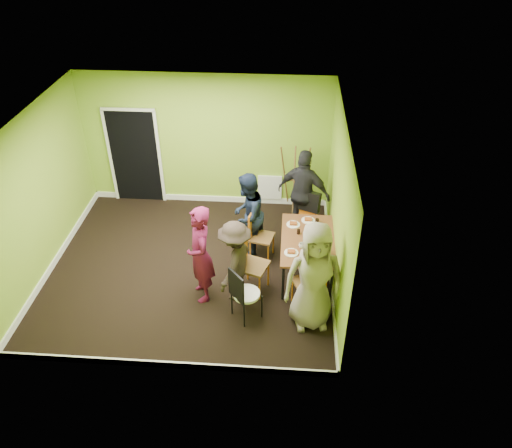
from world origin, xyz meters
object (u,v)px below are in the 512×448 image
at_px(chair_left_far, 258,232).
at_px(easel, 294,179).
at_px(chair_left_near, 248,260).
at_px(thermos, 310,235).
at_px(chair_back_end, 308,207).
at_px(person_standing, 200,255).
at_px(person_left_near, 235,261).
at_px(person_back_end, 304,193).
at_px(blue_bottle, 326,247).
at_px(person_front_end, 314,277).
at_px(chair_front_end, 311,282).
at_px(dining_table, 308,242).
at_px(orange_bottle, 306,231).
at_px(person_left_far, 247,215).
at_px(chair_bentwood, 243,292).

distance_m(chair_left_far, easel, 1.74).
bearing_deg(chair_left_near, thermos, 132.13).
distance_m(chair_left_near, chair_back_end, 1.85).
relative_size(chair_left_near, chair_back_end, 1.12).
height_order(chair_left_near, person_standing, person_standing).
xyz_separation_m(person_left_near, person_back_end, (1.10, 1.92, 0.15)).
distance_m(blue_bottle, person_front_end, 0.85).
bearing_deg(person_standing, chair_left_far, 122.37).
bearing_deg(person_standing, blue_bottle, 79.05).
relative_size(chair_front_end, person_front_end, 0.57).
bearing_deg(person_front_end, easel, 86.90).
bearing_deg(dining_table, person_front_end, -86.95).
height_order(easel, orange_bottle, easel).
relative_size(person_left_far, person_front_end, 0.88).
xyz_separation_m(chair_left_near, chair_back_end, (1.00, 1.56, 0.07)).
xyz_separation_m(dining_table, orange_bottle, (-0.03, 0.17, 0.09)).
height_order(dining_table, person_left_far, person_left_far).
height_order(chair_back_end, easel, easel).
bearing_deg(person_front_end, thermos, 83.18).
xyz_separation_m(chair_front_end, easel, (-0.30, 2.94, 0.15)).
bearing_deg(chair_left_far, orange_bottle, 86.74).
distance_m(dining_table, chair_left_near, 1.08).
height_order(chair_front_end, person_left_near, person_left_near).
height_order(dining_table, chair_bentwood, chair_bentwood).
height_order(dining_table, orange_bottle, orange_bottle).
height_order(blue_bottle, orange_bottle, blue_bottle).
bearing_deg(easel, chair_back_end, -73.38).
xyz_separation_m(dining_table, person_standing, (-1.72, -0.69, 0.17)).
distance_m(thermos, person_front_end, 1.14).
bearing_deg(thermos, person_standing, -159.31).
distance_m(thermos, orange_bottle, 0.22).
height_order(dining_table, chair_left_near, chair_left_near).
xyz_separation_m(thermos, person_left_near, (-1.20, -0.62, -0.12)).
distance_m(chair_left_far, chair_bentwood, 1.58).
bearing_deg(person_left_near, chair_left_far, -178.43).
distance_m(blue_bottle, person_standing, 2.04).
bearing_deg(dining_table, person_back_end, 93.11).
xyz_separation_m(dining_table, chair_left_near, (-0.98, -0.45, -0.08)).
bearing_deg(chair_left_near, person_front_end, 74.92).
bearing_deg(person_left_far, chair_left_far, 75.62).
height_order(person_left_far, person_back_end, person_back_end).
relative_size(chair_left_near, person_back_end, 0.62).
height_order(dining_table, chair_left_far, chair_left_far).
bearing_deg(chair_bentwood, person_left_far, 141.96).
bearing_deg(person_front_end, blue_bottle, 65.79).
bearing_deg(chair_left_far, chair_left_near, 6.89).
distance_m(easel, person_left_far, 1.69).
relative_size(chair_left_far, person_standing, 0.56).
height_order(dining_table, person_left_near, person_left_near).
xyz_separation_m(person_standing, person_left_far, (0.64, 1.25, -0.05)).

